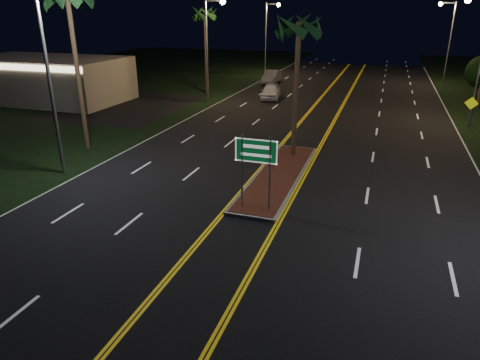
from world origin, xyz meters
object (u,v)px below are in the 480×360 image
at_px(commercial_building, 46,79).
at_px(streetlight_left_mid, 211,39).
at_px(streetlight_left_far, 269,30).
at_px(car_near, 271,90).
at_px(streetlight_left_near, 53,64).
at_px(car_far, 271,76).
at_px(palm_median, 299,26).
at_px(highway_sign, 256,158).
at_px(streetlight_right_far, 447,34).
at_px(warning_sign, 470,108).
at_px(palm_left_far, 205,14).
at_px(median_island, 279,176).
at_px(streetlight_right_mid, 478,47).

relative_size(commercial_building, streetlight_left_mid, 1.67).
height_order(streetlight_left_mid, streetlight_left_far, same).
relative_size(streetlight_left_mid, car_near, 1.79).
distance_m(streetlight_left_near, car_near, 24.51).
relative_size(commercial_building, car_far, 2.90).
bearing_deg(palm_median, highway_sign, -90.00).
bearing_deg(car_near, streetlight_right_far, 33.09).
relative_size(commercial_building, streetlight_left_far, 1.67).
height_order(commercial_building, warning_sign, commercial_building).
relative_size(commercial_building, warning_sign, 6.70).
bearing_deg(car_near, commercial_building, -167.64).
bearing_deg(warning_sign, highway_sign, -106.14).
height_order(palm_median, palm_left_far, palm_left_far).
distance_m(streetlight_left_mid, streetlight_right_far, 27.83).
xyz_separation_m(streetlight_left_near, palm_median, (10.61, 6.50, 1.62)).
height_order(commercial_building, streetlight_right_far, streetlight_right_far).
relative_size(streetlight_left_near, streetlight_right_far, 1.00).
distance_m(median_island, palm_left_far, 25.76).
xyz_separation_m(median_island, car_far, (-8.26, 29.98, 0.78)).
xyz_separation_m(commercial_building, car_near, (20.16, 7.56, -1.16)).
height_order(streetlight_left_near, car_far, streetlight_left_near).
distance_m(median_island, car_near, 21.38).
bearing_deg(commercial_building, palm_median, -20.05).
bearing_deg(warning_sign, streetlight_right_far, 104.33).
relative_size(car_near, car_far, 0.97).
relative_size(streetlight_left_mid, streetlight_right_far, 1.00).
bearing_deg(warning_sign, streetlight_right_mid, 126.05).
xyz_separation_m(streetlight_left_far, palm_left_far, (-2.19, -16.00, 2.09)).
bearing_deg(streetlight_left_far, streetlight_right_mid, -46.03).
distance_m(palm_median, palm_left_far, 21.69).
xyz_separation_m(palm_median, palm_left_far, (-12.80, 17.50, 0.47)).
bearing_deg(warning_sign, commercial_building, -163.78).
relative_size(median_island, car_far, 1.98).
bearing_deg(streetlight_left_mid, warning_sign, -6.55).
xyz_separation_m(streetlight_left_mid, warning_sign, (21.41, -2.46, -4.22)).
bearing_deg(streetlight_left_mid, streetlight_left_far, 90.00).
bearing_deg(palm_median, car_near, 108.92).
height_order(streetlight_right_mid, palm_left_far, streetlight_right_mid).
distance_m(median_island, commercial_building, 29.13).
height_order(median_island, streetlight_right_far, streetlight_right_far).
height_order(streetlight_right_mid, warning_sign, streetlight_right_mid).
bearing_deg(palm_left_far, commercial_building, -148.75).
height_order(streetlight_right_far, warning_sign, streetlight_right_far).
bearing_deg(median_island, palm_median, 90.00).
xyz_separation_m(highway_sign, warning_sign, (10.80, 18.75, -0.97)).
height_order(highway_sign, commercial_building, commercial_building).
relative_size(median_island, streetlight_right_mid, 1.14).
height_order(streetlight_left_far, palm_median, streetlight_left_far).
relative_size(palm_median, warning_sign, 3.71).
relative_size(median_island, streetlight_left_mid, 1.14).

